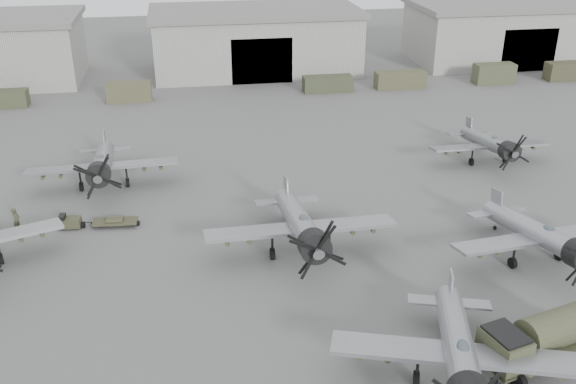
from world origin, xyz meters
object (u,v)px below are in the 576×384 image
Objects in this scene: aircraft_mid_2 at (542,236)px; tug_trailer at (87,222)px; aircraft_far_0 at (102,164)px; fuel_tanker at (545,335)px; aircraft_near_1 at (460,353)px; ground_crew at (16,220)px; aircraft_mid_1 at (302,226)px; aircraft_far_1 at (491,144)px.

tug_trailer is at bearing 154.76° from aircraft_mid_2.
fuel_tanker is at bearing -49.09° from aircraft_far_0.
aircraft_near_1 is 2.20× the size of tug_trailer.
aircraft_near_1 is 6.61× the size of ground_crew.
aircraft_far_0 is 6.51× the size of ground_crew.
aircraft_mid_1 reaches higher than ground_crew.
aircraft_mid_1 is at bearing -46.20° from aircraft_far_0.
aircraft_near_1 is at bearing -118.28° from aircraft_far_1.
aircraft_near_1 is 1.01× the size of aircraft_far_0.
ground_crew is at bearing 158.12° from aircraft_near_1.
aircraft_far_1 is 28.34m from fuel_tanker.
ground_crew is at bearing 157.05° from aircraft_mid_2.
aircraft_far_1 is (20.58, 13.64, -0.40)m from aircraft_mid_1.
ground_crew is (-20.48, 7.21, -1.48)m from aircraft_mid_1.
aircraft_mid_2 is 2.09× the size of tug_trailer.
aircraft_mid_1 is 1.20× the size of aircraft_far_1.
aircraft_near_1 is 0.97× the size of aircraft_mid_1.
aircraft_far_0 is at bearing 143.69° from aircraft_mid_2.
aircraft_mid_2 is at bearing -105.00° from aircraft_far_1.
aircraft_mid_1 is 1.09× the size of aircraft_mid_2.
aircraft_near_1 is 31.90m from aircraft_far_1.
aircraft_mid_2 is 1.10× the size of aircraft_far_1.
aircraft_far_0 reaches higher than tug_trailer.
aircraft_far_1 is at bearing 55.27° from fuel_tanker.
tug_trailer is at bearing -83.61° from ground_crew.
aircraft_mid_2 is at bearing -32.66° from aircraft_far_0.
tug_trailer is (-35.95, -6.59, -1.62)m from aircraft_far_1.
aircraft_near_1 is 5.77m from fuel_tanker.
aircraft_far_0 is 1.14× the size of aircraft_far_1.
tug_trailer is at bearing -169.43° from aircraft_far_1.
aircraft_far_1 is 41.57m from ground_crew.
aircraft_mid_1 is at bearing 115.22° from fuel_tanker.
aircraft_mid_1 is 24.69m from aircraft_far_1.
aircraft_far_1 is (35.26, -0.35, -0.28)m from aircraft_far_0.
tug_trailer is (-31.24, 10.75, -1.80)m from aircraft_mid_2.
aircraft_mid_2 is at bearing 47.19° from fuel_tanker.
tug_trailer is (-15.37, 7.05, -2.02)m from aircraft_mid_1.
aircraft_far_0 is 7.22m from tug_trailer.
aircraft_far_1 is at bearing -3.16° from aircraft_far_0.
aircraft_far_1 is 1.40× the size of fuel_tanker.
tug_trailer is at bearing 127.85° from fuel_tanker.
aircraft_mid_1 is 6.82× the size of ground_crew.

